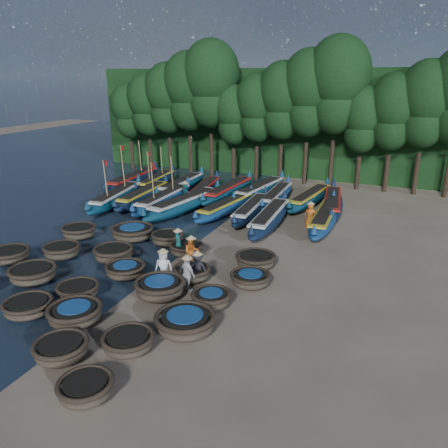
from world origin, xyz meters
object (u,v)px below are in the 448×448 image
at_px(coracle_10, 10,255).
at_px(long_boat_2, 143,196).
at_px(coracle_15, 62,250).
at_px(fisherman_5, 185,192).
at_px(coracle_20, 79,231).
at_px(long_boat_11, 181,185).
at_px(fisherman_6, 310,214).
at_px(coracle_18, 192,273).
at_px(long_boat_1, 116,197).
at_px(coracle_13, 160,288).
at_px(coracle_23, 186,248).
at_px(long_boat_12, 205,189).
at_px(long_boat_8, 325,218).
at_px(long_boat_6, 251,209).
at_px(fisherman_4, 187,273).
at_px(long_boat_13, 228,191).
at_px(fisherman_2, 192,251).
at_px(fisherman_0, 164,266).
at_px(coracle_17, 125,270).
at_px(long_boat_9, 133,180).
at_px(coracle_7, 75,313).
at_px(coracle_3, 61,349).
at_px(coracle_21, 133,232).
at_px(long_boat_17, 332,203).
at_px(coracle_6, 28,307).
at_px(long_boat_4, 185,204).
at_px(coracle_24, 256,260).
at_px(coracle_16, 114,253).
at_px(coracle_11, 33,273).
at_px(long_boat_7, 270,218).
at_px(long_boat_16, 310,198).
at_px(coracle_8, 128,341).
at_px(coracle_22, 167,238).
at_px(coracle_4, 86,388).
at_px(long_boat_5, 226,207).
at_px(coracle_19, 250,279).
at_px(long_boat_15, 276,196).
at_px(long_boat_10, 156,181).
at_px(coracle_14, 211,298).

xyz_separation_m(coracle_10, long_boat_2, (0.22, 12.44, 0.14)).
bearing_deg(coracle_15, fisherman_5, 85.20).
relative_size(coracle_20, long_boat_11, 0.24).
bearing_deg(coracle_10, fisherman_6, 41.65).
height_order(coracle_18, long_boat_1, long_boat_1).
bearing_deg(fisherman_5, coracle_10, 117.32).
bearing_deg(coracle_13, long_boat_11, 115.27).
bearing_deg(coracle_23, long_boat_12, 110.72).
bearing_deg(long_boat_8, long_boat_6, 177.37).
height_order(coracle_10, long_boat_1, long_boat_1).
relative_size(fisherman_4, fisherman_5, 1.09).
distance_m(long_boat_13, fisherman_2, 13.47).
height_order(coracle_13, long_boat_8, long_boat_8).
distance_m(fisherman_0, fisherman_4, 1.42).
distance_m(coracle_17, long_boat_9, 18.49).
relative_size(coracle_7, fisherman_6, 1.32).
xyz_separation_m(coracle_3, fisherman_2, (0.62, 8.74, 0.45)).
distance_m(coracle_21, long_boat_17, 14.54).
bearing_deg(coracle_6, long_boat_4, 92.92).
bearing_deg(long_boat_2, long_boat_8, -4.80).
distance_m(long_boat_8, long_boat_9, 18.06).
height_order(coracle_15, coracle_24, coracle_15).
relative_size(coracle_24, long_boat_9, 0.26).
distance_m(coracle_17, long_boat_4, 10.92).
relative_size(coracle_13, coracle_16, 1.07).
height_order(coracle_6, coracle_7, coracle_7).
height_order(long_boat_1, fisherman_0, long_boat_1).
xyz_separation_m(coracle_11, long_boat_7, (7.93, 12.22, 0.13)).
relative_size(coracle_3, coracle_24, 0.96).
bearing_deg(fisherman_2, long_boat_16, 43.57).
xyz_separation_m(coracle_10, long_boat_13, (5.73, 16.33, 0.18)).
relative_size(coracle_15, long_boat_16, 0.24).
distance_m(coracle_23, long_boat_4, 8.06).
height_order(coracle_15, long_boat_12, long_boat_12).
xyz_separation_m(long_boat_6, long_boat_12, (-5.36, 3.74, 0.02)).
relative_size(coracle_11, long_boat_1, 0.30).
height_order(coracle_10, long_boat_4, long_boat_4).
bearing_deg(coracle_8, long_boat_6, 94.12).
bearing_deg(fisherman_5, long_boat_16, -121.86).
xyz_separation_m(coracle_18, coracle_22, (-3.44, 3.61, 0.02)).
bearing_deg(coracle_8, coracle_4, -84.62).
bearing_deg(long_boat_5, long_boat_9, 167.41).
height_order(coracle_19, long_boat_8, long_boat_8).
relative_size(coracle_19, fisherman_6, 1.10).
bearing_deg(fisherman_6, long_boat_15, -61.47).
bearing_deg(coracle_18, coracle_6, -131.01).
distance_m(coracle_21, long_boat_10, 13.14).
xyz_separation_m(coracle_11, coracle_14, (8.79, 1.15, -0.04)).
relative_size(coracle_17, coracle_18, 1.12).
relative_size(coracle_14, fisherman_0, 0.92).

